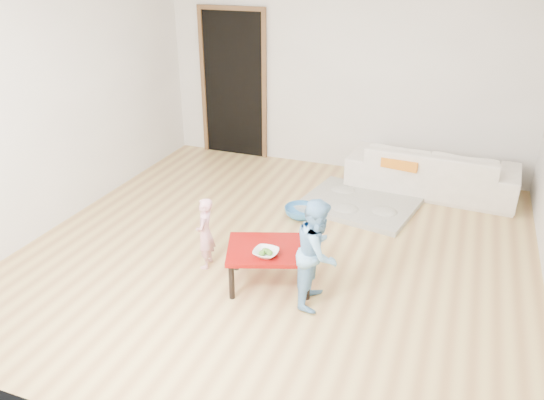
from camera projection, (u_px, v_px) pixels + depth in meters
The scene contains 13 objects.
floor at pixel (279, 249), 5.45m from camera, with size 5.00×5.00×0.01m, color #B1834C.
back_wall at pixel (344, 74), 7.01m from camera, with size 5.00×0.02×2.60m, color white.
left_wall at pixel (61, 103), 5.69m from camera, with size 0.02×5.00×2.60m, color white.
doorway at pixel (234, 85), 7.62m from camera, with size 1.02×0.08×2.11m, color brown, non-canonical shape.
sofa at pixel (432, 169), 6.64m from camera, with size 2.04×0.80×0.60m, color white.
cushion at pixel (403, 160), 6.49m from camera, with size 0.44×0.39×0.12m, color orange.
red_table at pixel (270, 266), 4.81m from camera, with size 0.76×0.57×0.38m, color maroon, non-canonical shape.
bowl at pixel (266, 253), 4.60m from camera, with size 0.22×0.22×0.05m, color white.
broccoli at pixel (266, 253), 4.60m from camera, with size 0.12×0.12×0.06m, color #2D5919, non-canonical shape.
child_pink at pixel (205, 233), 5.02m from camera, with size 0.26×0.17×0.71m, color #DB6376.
child_blue at pixel (318, 252), 4.45m from camera, with size 0.47×0.37×0.97m, color #62A2E4.
basin at pixel (301, 212), 6.09m from camera, with size 0.39×0.39×0.12m, color #3279BD.
blanket at pixel (359, 204), 6.36m from camera, with size 1.27×1.06×0.06m, color #B9B4A3, non-canonical shape.
Camera 1 is at (1.60, -4.43, 2.79)m, focal length 35.00 mm.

